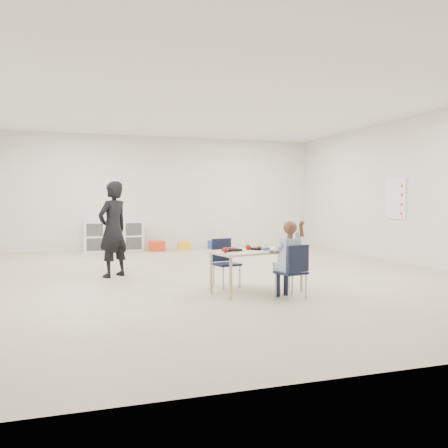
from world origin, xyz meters
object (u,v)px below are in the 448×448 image
object	(u,v)px
cubby_shelf	(114,236)
adult	(113,229)
child	(291,256)
chair_near	(291,271)
table	(257,271)

from	to	relation	value
cubby_shelf	adult	size ratio (longest dim) A/B	0.92
adult	child	bearing A→B (deg)	92.10
chair_near	adult	distance (m)	3.10
chair_near	cubby_shelf	size ratio (longest dim) A/B	0.48
chair_near	cubby_shelf	world-z (taller)	cubby_shelf
chair_near	cubby_shelf	distance (m)	6.48
table	child	xyz separation A→B (m)	(0.26, -0.48, 0.25)
table	child	world-z (taller)	child
chair_near	cubby_shelf	xyz separation A→B (m)	(-1.65, 6.27, 0.01)
child	cubby_shelf	world-z (taller)	child
child	adult	size ratio (longest dim) A/B	0.70
table	adult	size ratio (longest dim) A/B	0.88
table	adult	distance (m)	2.58
chair_near	child	bearing A→B (deg)	0.00
cubby_shelf	adult	bearing A→B (deg)	-94.71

